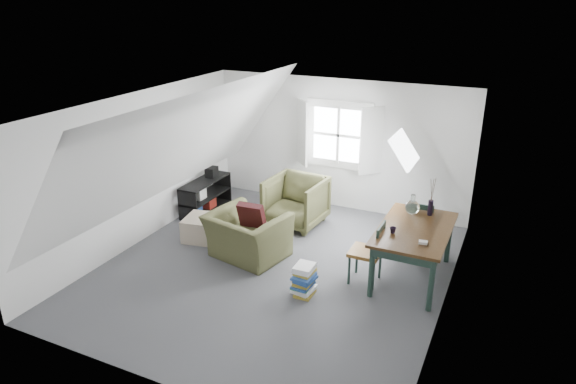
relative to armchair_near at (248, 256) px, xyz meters
The scene contains 24 objects.
floor 0.59m from the armchair_near, 15.72° to the right, with size 5.50×5.50×0.00m, color #48494D.
ceiling 2.57m from the armchair_near, 15.72° to the right, with size 5.50×5.50×0.00m, color white.
wall_back 2.93m from the armchair_near, 77.73° to the left, with size 5.00×5.00×0.00m, color white.
wall_front 3.22m from the armchair_near, 79.03° to the right, with size 5.00×5.00×0.00m, color white.
wall_left 2.31m from the armchair_near, behind, with size 5.50×5.50×0.00m, color white.
wall_right 3.31m from the armchair_near, ahead, with size 5.50×5.50×0.00m, color white.
slope_left 2.04m from the armchair_near, behind, with size 5.50×5.50×0.00m, color white.
slope_right 2.76m from the armchair_near, ahead, with size 5.50×5.50×0.00m, color white.
dormer_window 2.96m from the armchair_near, 77.37° to the left, with size 1.71×0.35×1.30m.
skylight 2.97m from the armchair_near, 28.37° to the left, with size 0.55×0.75×0.04m, color white.
armchair_near is the anchor object (origin of this frame).
armchair_far 1.46m from the armchair_near, 82.80° to the left, with size 0.95×0.98×0.89m, color #444525.
throw_pillow 0.68m from the armchair_near, 90.00° to the left, with size 0.42×0.12×0.42m, color #360E11.
ottoman 1.06m from the armchair_near, 166.52° to the left, with size 0.59×0.59×0.39m, color tan.
dining_table 2.65m from the armchair_near, 10.18° to the left, with size 0.98×1.64×0.82m.
demijohn 2.70m from the armchair_near, 20.90° to the left, with size 0.22×0.22×0.31m.
vase_twigs 2.95m from the armchair_near, 20.98° to the left, with size 0.08×0.08×0.59m.
cup 2.41m from the armchair_near, ahead, with size 0.09×0.09×0.09m, color black.
paper_box 2.83m from the armchair_near, ahead, with size 0.11×0.08×0.04m, color white.
dining_chair_far 2.80m from the armchair_near, 27.07° to the left, with size 0.44×0.44×0.93m.
dining_chair_near 2.01m from the armchair_near, ahead, with size 0.44×0.44×0.94m.
media_shelf 2.08m from the armchair_near, 142.86° to the left, with size 0.41×1.22×0.62m.
electronics_box 2.35m from the armchair_near, 136.92° to the left, with size 0.18×0.25×0.20m, color black.
magazine_stack 1.41m from the armchair_near, 26.50° to the right, with size 0.33×0.39×0.44m.
Camera 1 is at (3.11, -6.17, 3.97)m, focal length 32.00 mm.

